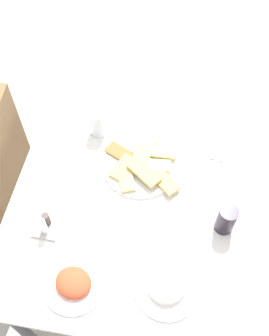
% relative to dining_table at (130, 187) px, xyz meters
% --- Properties ---
extents(ground_plane, '(6.00, 6.00, 0.00)m').
position_rel_dining_table_xyz_m(ground_plane, '(0.00, 0.00, -0.67)').
color(ground_plane, '#AAA9A2').
extents(dining_table, '(1.20, 0.85, 0.75)m').
position_rel_dining_table_xyz_m(dining_table, '(0.00, 0.00, 0.00)').
color(dining_table, white).
rests_on(dining_table, ground_plane).
extents(pide_platter, '(0.30, 0.32, 0.04)m').
position_rel_dining_table_xyz_m(pide_platter, '(0.05, -0.04, 0.09)').
color(pide_platter, white).
rests_on(pide_platter, dining_table).
extents(salad_plate_greens, '(0.21, 0.21, 0.05)m').
position_rel_dining_table_xyz_m(salad_plate_greens, '(-0.45, 0.11, 0.10)').
color(salad_plate_greens, white).
rests_on(salad_plate_greens, dining_table).
extents(salad_plate_rice, '(0.22, 0.22, 0.06)m').
position_rel_dining_table_xyz_m(salad_plate_rice, '(-0.41, -0.19, 0.10)').
color(salad_plate_rice, white).
rests_on(salad_plate_rice, dining_table).
extents(soda_can, '(0.08, 0.08, 0.12)m').
position_rel_dining_table_xyz_m(soda_can, '(-0.16, -0.37, 0.14)').
color(soda_can, black).
rests_on(soda_can, dining_table).
extents(drinking_glass, '(0.07, 0.07, 0.12)m').
position_rel_dining_table_xyz_m(drinking_glass, '(0.19, 0.17, 0.14)').
color(drinking_glass, silver).
rests_on(drinking_glass, dining_table).
extents(paper_napkin, '(0.15, 0.15, 0.00)m').
position_rel_dining_table_xyz_m(paper_napkin, '(0.22, -0.32, 0.08)').
color(paper_napkin, white).
rests_on(paper_napkin, dining_table).
extents(fork, '(0.19, 0.02, 0.00)m').
position_rel_dining_table_xyz_m(fork, '(0.22, -0.34, 0.09)').
color(fork, silver).
rests_on(fork, paper_napkin).
extents(spoon, '(0.18, 0.02, 0.00)m').
position_rel_dining_table_xyz_m(spoon, '(0.22, -0.30, 0.09)').
color(spoon, silver).
rests_on(spoon, paper_napkin).
extents(condiment_caddy, '(0.09, 0.09, 0.09)m').
position_rel_dining_table_xyz_m(condiment_caddy, '(-0.27, 0.25, 0.11)').
color(condiment_caddy, '#B2B2B7').
rests_on(condiment_caddy, dining_table).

